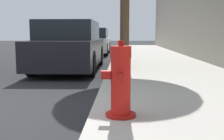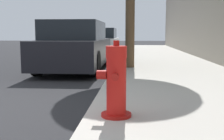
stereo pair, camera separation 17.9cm
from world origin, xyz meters
name	(u,v)px [view 2 (the right image)]	position (x,y,z in m)	size (l,w,h in m)	color
sidewalk_slab	(217,118)	(3.39, 0.00, 0.07)	(3.12, 40.00, 0.14)	#B7B2A8
fire_hydrant	(116,82)	(2.19, -0.26, 0.53)	(0.39, 0.40, 0.86)	#A91511
parked_car_near	(76,47)	(0.68, 4.90, 0.69)	(1.70, 4.37, 1.43)	black
parked_car_mid	(100,42)	(0.59, 11.38, 0.66)	(1.86, 3.81, 1.36)	silver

